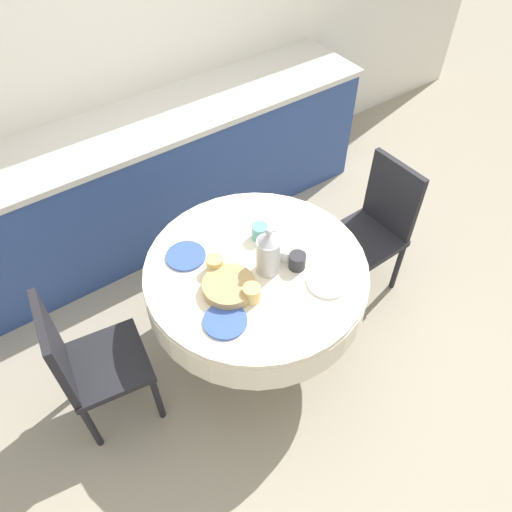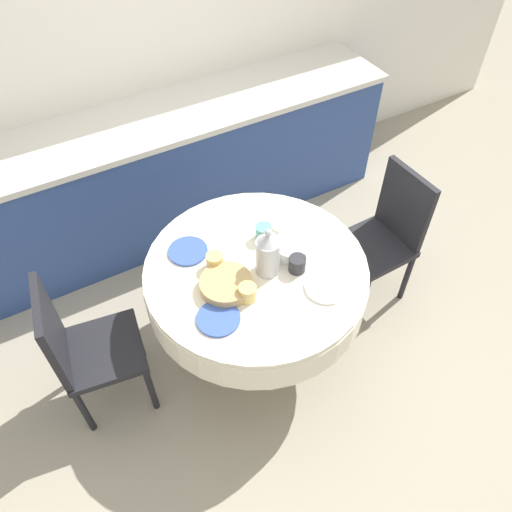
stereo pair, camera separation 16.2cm
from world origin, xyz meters
name	(u,v)px [view 2 (the right image)]	position (x,y,z in m)	size (l,w,h in m)	color
ground_plane	(256,345)	(0.00, 0.00, 0.00)	(12.00, 12.00, 0.00)	#9E937F
wall_back	(128,37)	(0.00, 1.61, 1.30)	(7.00, 0.05, 2.60)	silver
kitchen_counter	(167,174)	(0.00, 1.28, 0.46)	(3.24, 0.64, 0.92)	#2D4784
dining_table	(256,282)	(0.00, 0.00, 0.62)	(1.17, 1.17, 0.74)	olive
chair_left	(386,233)	(0.93, 0.03, 0.51)	(0.41, 0.41, 0.93)	black
chair_right	(84,347)	(-0.92, 0.14, 0.51)	(0.46, 0.46, 0.93)	black
plate_near_left	(218,318)	(-0.31, -0.20, 0.75)	(0.21, 0.21, 0.01)	#3856AD
cup_near_left	(248,293)	(-0.14, -0.16, 0.79)	(0.09, 0.09, 0.09)	#DBB766
plate_near_right	(326,288)	(0.23, -0.29, 0.75)	(0.21, 0.21, 0.01)	white
cup_near_right	(297,264)	(0.17, -0.12, 0.79)	(0.09, 0.09, 0.09)	#28282D
plate_far_left	(188,251)	(-0.26, 0.26, 0.75)	(0.21, 0.21, 0.01)	#3856AD
cup_far_left	(215,261)	(-0.18, 0.10, 0.79)	(0.09, 0.09, 0.09)	#DBB766
plate_far_right	(287,221)	(0.31, 0.20, 0.75)	(0.21, 0.21, 0.01)	white
cup_far_right	(264,232)	(0.14, 0.16, 0.79)	(0.09, 0.09, 0.09)	#5BA39E
coffee_carafe	(268,254)	(0.04, -0.05, 0.87)	(0.12, 0.12, 0.29)	#B2B2B7
bread_basket	(226,285)	(-0.20, -0.05, 0.77)	(0.26, 0.26, 0.06)	tan
fruit_bowl	(291,248)	(0.21, -0.01, 0.78)	(0.19, 0.19, 0.07)	silver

